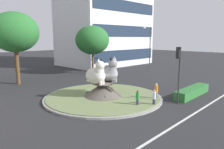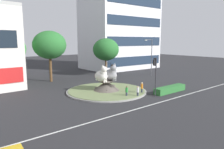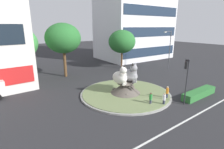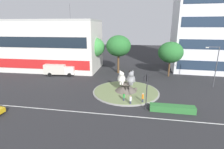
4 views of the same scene
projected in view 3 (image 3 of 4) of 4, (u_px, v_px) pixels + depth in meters
The scene contains 14 objects.
ground_plane at pixel (125, 94), 23.08m from camera, with size 160.00×160.00×0.00m, color #28282B.
lane_centreline at pixel (184, 122), 16.38m from camera, with size 112.00×0.20×0.01m, color silver.
roundabout_island at pixel (125, 91), 22.97m from camera, with size 11.86×11.86×1.61m.
cat_statue_white at pixel (120, 77), 21.98m from camera, with size 1.69×2.66×2.56m.
cat_statue_grey at pixel (131, 75), 22.87m from camera, with size 1.78×2.84×2.67m.
traffic_light_mast at pixel (186, 72), 19.04m from camera, with size 0.71×0.54×5.27m.
clipped_hedge_strip at pixel (199, 93), 22.12m from camera, with size 6.10×1.20×0.90m, color #2D7033.
broadleaf_tree_behind_island at pixel (122, 42), 35.82m from camera, with size 5.60×5.60×8.07m.
second_tree_near_tower at pixel (18, 43), 26.87m from camera, with size 6.01×6.01×8.74m.
third_tree_left at pixel (63, 38), 29.47m from camera, with size 6.02×6.02×9.35m.
streetlight_arm at pixel (169, 48), 35.26m from camera, with size 2.45×0.37×7.87m.
pedestrian_green_shirt at pixel (151, 99), 19.58m from camera, with size 0.33×0.33×1.54m.
pedestrian_white_shirt at pixel (164, 99), 19.42m from camera, with size 0.34×0.34×1.56m.
pedestrian_orange_shirt at pixel (167, 93), 21.14m from camera, with size 0.32×0.32×1.73m.
Camera 3 is at (-14.13, -16.34, 8.74)m, focal length 27.70 mm.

